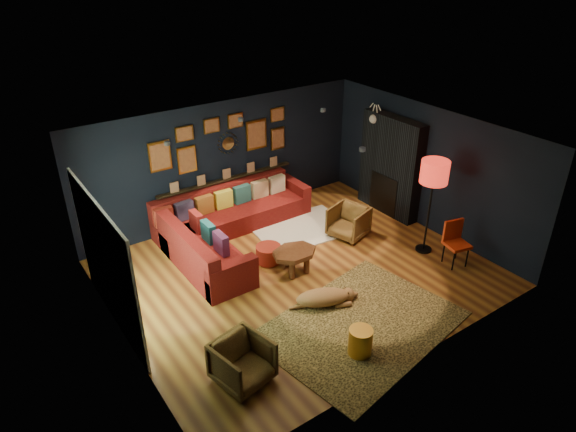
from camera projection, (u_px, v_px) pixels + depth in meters
floor at (300, 273)px, 9.51m from camera, size 6.50×6.50×0.00m
room_walls at (301, 196)px, 8.76m from camera, size 6.50×6.50×6.50m
sectional at (223, 228)px, 10.36m from camera, size 3.41×2.69×0.86m
ledge at (227, 179)px, 11.01m from camera, size 3.20×0.12×0.04m
gallery_wall at (223, 139)px, 10.61m from camera, size 3.15×0.04×1.02m
sunburst_mirror at (228, 143)px, 10.72m from camera, size 0.47×0.16×0.47m
fireplace at (390, 169)px, 11.24m from camera, size 0.31×1.60×2.20m
deer_head at (380, 117)px, 11.13m from camera, size 0.50×0.28×0.45m
sliding_door at (107, 264)px, 7.81m from camera, size 0.06×2.80×2.20m
ceiling_spots at (274, 129)px, 8.88m from camera, size 3.30×2.50×0.06m
shag_rug at (302, 229)px, 10.95m from camera, size 2.08×1.60×0.03m
leopard_rug at (361, 325)px, 8.21m from camera, size 3.43×2.71×0.02m
coffee_table at (294, 255)px, 9.37m from camera, size 0.89×0.67×0.44m
pouf at (269, 254)px, 9.76m from camera, size 0.49×0.49×0.32m
armchair_left at (242, 360)px, 7.03m from camera, size 0.83×0.80×0.73m
armchair_right at (349, 220)px, 10.55m from camera, size 0.84×0.87×0.72m
gold_stool at (360, 342)px, 7.56m from camera, size 0.36×0.36×0.45m
orange_chair at (455, 239)px, 9.60m from camera, size 0.49×0.49×0.87m
floor_lamp at (434, 175)px, 9.45m from camera, size 0.52×0.52×1.91m
dog at (323, 295)px, 8.58m from camera, size 1.38×1.05×0.39m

